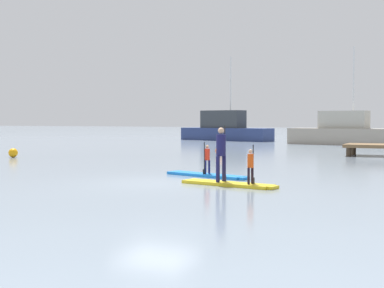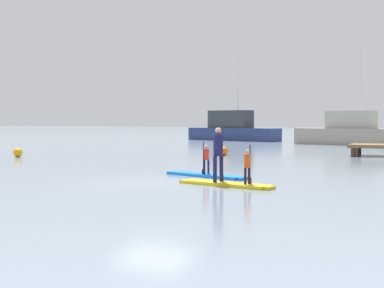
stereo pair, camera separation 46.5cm
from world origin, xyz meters
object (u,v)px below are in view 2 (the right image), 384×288
object	(u,v)px
mooring_buoy_mid	(18,153)
paddler_child_front	(247,165)
paddler_adult	(218,151)
fishing_boat_white_large	(354,133)
paddleboard_far	(226,184)
mooring_buoy_near	(224,151)
fishing_boat_green_midground	(232,129)
paddleboard_near	(206,175)
paddler_child_solo	(206,158)

from	to	relation	value
mooring_buoy_mid	paddler_child_front	bearing A→B (deg)	-24.21
paddler_adult	fishing_boat_white_large	xyz separation A→B (m)	(-0.92, 29.58, -0.10)
paddleboard_far	paddler_child_front	bearing A→B (deg)	-10.13
paddler_adult	mooring_buoy_near	size ratio (longest dim) A/B	3.45
paddler_adult	fishing_boat_white_large	bearing A→B (deg)	91.78
paddleboard_far	fishing_boat_green_midground	size ratio (longest dim) A/B	0.33
paddleboard_near	mooring_buoy_near	world-z (taller)	mooring_buoy_near
paddler_child_front	fishing_boat_white_large	size ratio (longest dim) A/B	0.12
paddleboard_near	mooring_buoy_near	size ratio (longest dim) A/B	6.75
paddleboard_near	paddler_adult	bearing A→B (deg)	-56.91
paddler_adult	mooring_buoy_near	bearing A→B (deg)	112.06
paddler_child_front	mooring_buoy_near	bearing A→B (deg)	115.53
fishing_boat_green_midground	mooring_buoy_mid	world-z (taller)	fishing_boat_green_midground
paddleboard_near	mooring_buoy_near	xyz separation A→B (m)	(-3.90, 10.93, 0.20)
paddleboard_far	mooring_buoy_near	world-z (taller)	mooring_buoy_near
paddler_child_solo	paddleboard_far	xyz separation A→B (m)	(1.67, -2.17, -0.63)
paddleboard_far	mooring_buoy_near	size ratio (longest dim) A/B	6.37
paddler_child_front	mooring_buoy_mid	bearing A→B (deg)	155.79
paddleboard_far	mooring_buoy_near	bearing A→B (deg)	113.06
paddler_child_front	fishing_boat_white_large	bearing A→B (deg)	93.76
paddler_child_solo	fishing_boat_green_midground	bearing A→B (deg)	110.28
paddleboard_near	paddleboard_far	bearing A→B (deg)	-52.50
paddler_adult	paddler_child_front	size ratio (longest dim) A/B	1.49
paddler_child_front	fishing_boat_white_large	distance (m)	29.84
paddler_adult	paddleboard_near	bearing A→B (deg)	123.09
fishing_boat_green_midground	mooring_buoy_near	bearing A→B (deg)	-69.39
paddler_adult	mooring_buoy_near	xyz separation A→B (m)	(-5.29, 13.05, -0.82)
paddler_child_solo	fishing_boat_green_midground	xyz separation A→B (m)	(-11.83, 32.02, 0.43)
paddler_adult	fishing_boat_green_midground	bearing A→B (deg)	111.17
paddler_child_solo	fishing_boat_white_large	size ratio (longest dim) A/B	0.12
paddleboard_far	fishing_boat_white_large	xyz separation A→B (m)	(-1.21, 29.64, 0.92)
paddleboard_near	fishing_boat_green_midground	world-z (taller)	fishing_boat_green_midground
paddler_child_front	mooring_buoy_near	size ratio (longest dim) A/B	2.32
paddler_child_solo	paddler_child_front	bearing A→B (deg)	-43.60
fishing_boat_green_midground	paddleboard_near	bearing A→B (deg)	-69.71
paddler_child_front	paddleboard_near	bearing A→B (deg)	136.24
mooring_buoy_mid	fishing_boat_white_large	bearing A→B (deg)	58.49
paddleboard_far	paddler_child_front	size ratio (longest dim) A/B	2.75
paddler_child_front	fishing_boat_green_midground	world-z (taller)	fishing_boat_green_midground
paddler_adult	mooring_buoy_mid	size ratio (longest dim) A/B	3.55
paddleboard_near	fishing_boat_green_midground	bearing A→B (deg)	110.29
paddler_child_solo	mooring_buoy_near	size ratio (longest dim) A/B	2.26
paddler_child_front	mooring_buoy_mid	distance (m)	17.38
fishing_boat_green_midground	mooring_buoy_near	size ratio (longest dim) A/B	19.35
mooring_buoy_near	paddler_child_front	bearing A→B (deg)	-64.47
paddleboard_far	fishing_boat_white_large	bearing A→B (deg)	92.35
fishing_boat_white_large	paddler_child_front	bearing A→B (deg)	-86.24
paddleboard_far	paddler_child_solo	bearing A→B (deg)	127.65
paddler_adult	fishing_boat_green_midground	distance (m)	36.60
paddleboard_near	paddler_child_front	xyz separation A→B (m)	(2.42, -2.32, 0.64)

